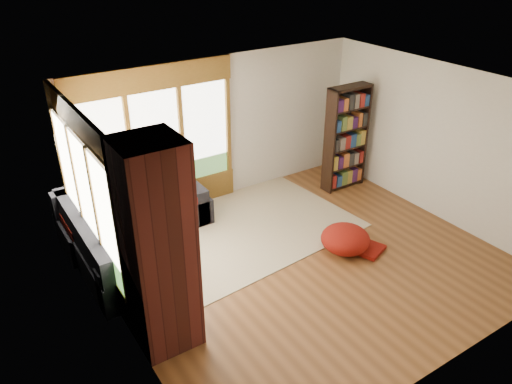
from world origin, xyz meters
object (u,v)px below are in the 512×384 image
sectional_sofa (138,230)px  bookshelf (346,138)px  pouf (345,238)px  dog_brindle (149,220)px  area_rug (239,226)px  dog_tan (151,191)px  brick_chimney (158,249)px

sectional_sofa → bookshelf: 4.15m
pouf → dog_brindle: 2.98m
sectional_sofa → area_rug: (1.63, -0.33, -0.30)m
area_rug → dog_tan: dog_tan is taller
area_rug → dog_brindle: size_ratio=4.75×
sectional_sofa → pouf: (2.64, -1.84, -0.09)m
sectional_sofa → bookshelf: (4.09, -0.15, 0.69)m
sectional_sofa → area_rug: 1.69m
area_rug → pouf: pouf is taller
bookshelf → dog_tan: bookshelf is taller
brick_chimney → dog_brindle: brick_chimney is taller
sectional_sofa → bookshelf: size_ratio=1.11×
brick_chimney → pouf: (3.09, 0.21, -1.08)m
brick_chimney → pouf: bearing=3.9°
area_rug → bookshelf: (2.46, 0.17, 0.99)m
brick_chimney → pouf: 3.28m
dog_tan → area_rug: bearing=-44.2°
brick_chimney → dog_brindle: (0.47, 1.54, -0.56)m
bookshelf → pouf: size_ratio=2.62×
bookshelf → area_rug: bearing=-176.0°
area_rug → dog_brindle: bearing=-173.6°
sectional_sofa → dog_brindle: (0.02, -0.51, 0.43)m
area_rug → dog_tan: (-1.28, 0.51, 0.80)m
sectional_sofa → dog_tan: 0.64m
bookshelf → dog_brindle: bookshelf is taller
pouf → dog_tan: size_ratio=0.70×
brick_chimney → dog_brindle: bearing=73.0°
pouf → dog_brindle: size_ratio=1.01×
area_rug → bookshelf: bearing=4.0°
bookshelf → dog_tan: (-3.74, 0.33, -0.19)m
sectional_sofa → dog_brindle: dog_brindle is taller
area_rug → pouf: bearing=-56.2°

